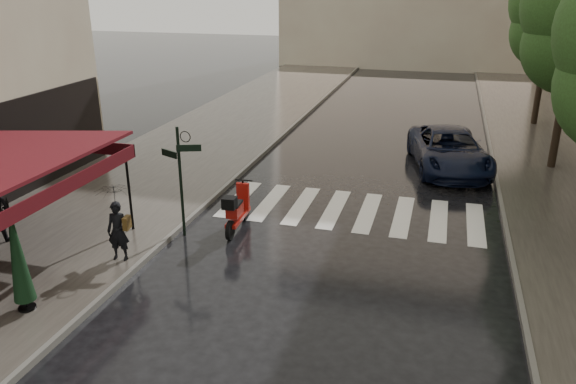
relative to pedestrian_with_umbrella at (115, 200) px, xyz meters
The scene contains 12 objects.
ground 2.83m from the pedestrian_with_umbrella, 27.99° to the right, with size 120.00×120.00×0.00m, color black.
sidewalk_near 11.34m from the pedestrian_with_umbrella, 102.89° to the left, with size 6.00×60.00×0.12m, color #38332D.
sidewalk_far 16.50m from the pedestrian_with_umbrella, 41.77° to the left, with size 5.50×60.00×0.12m, color #38332D.
curb_near 11.07m from the pedestrian_with_umbrella, 87.14° to the left, with size 0.12×60.00×0.16m, color #595651.
curb_far 14.54m from the pedestrian_with_umbrella, 49.18° to the left, with size 0.12×60.00×0.16m, color #595651.
crosswalk 7.21m from the pedestrian_with_umbrella, 44.80° to the left, with size 7.85×3.20×0.01m.
signpost 2.10m from the pedestrian_with_umbrella, 67.47° to the left, with size 1.17×0.29×3.10m.
tree_far 21.74m from the pedestrian_with_umbrella, 56.89° to the left, with size 3.80×3.80×8.16m.
pedestrian_with_umbrella is the anchor object (origin of this frame).
scooter 3.57m from the pedestrian_with_umbrella, 51.79° to the left, with size 0.52×1.94×1.28m.
parked_car 12.67m from the pedestrian_with_umbrella, 52.11° to the left, with size 2.47×5.35×1.49m, color black.
parasol_front 2.67m from the pedestrian_with_umbrella, 105.44° to the right, with size 0.45×0.45×2.50m.
Camera 1 is at (5.44, -9.89, 6.69)m, focal length 35.00 mm.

